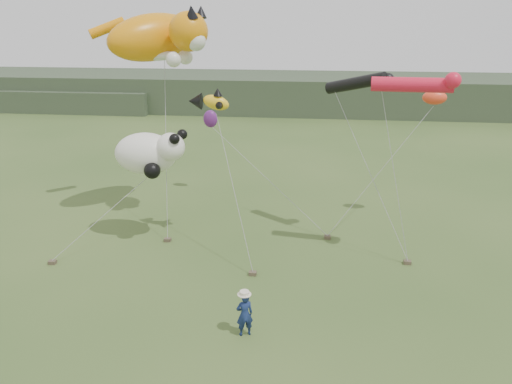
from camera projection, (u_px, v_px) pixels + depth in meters
The scene contains 9 objects.
ground at pixel (269, 322), 18.46m from camera, with size 120.00×120.00×0.00m, color #385123.
headland at pixel (278, 93), 59.99m from camera, with size 90.00×13.00×4.00m.
festival_attendant at pixel (245, 314), 17.49m from camera, with size 0.61×0.40×1.67m, color navy.
sandbag_anchors at pixel (242, 254), 23.57m from camera, with size 16.47×4.49×0.17m.
cat_kite at pixel (161, 37), 24.99m from camera, with size 6.78×5.49×2.99m.
fish_kite at pixel (208, 101), 23.04m from camera, with size 2.04×1.37×1.13m.
tube_kites at pixel (392, 83), 21.63m from camera, with size 5.35×4.39×1.51m.
panda_kite at pixel (150, 153), 23.89m from camera, with size 3.56×2.30×2.21m.
misc_kites at pixel (321, 108), 27.78m from camera, with size 13.44×3.87×2.91m.
Camera 1 is at (1.39, -15.73, 10.73)m, focal length 35.00 mm.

